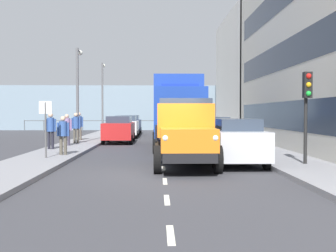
% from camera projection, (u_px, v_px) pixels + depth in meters
% --- Properties ---
extents(ground_plane, '(80.00, 80.00, 0.00)m').
position_uv_depth(ground_plane, '(161.00, 148.00, 23.08)').
color(ground_plane, '#38383D').
extents(sidewalk_left, '(2.41, 41.57, 0.15)m').
position_uv_depth(sidewalk_left, '(248.00, 146.00, 23.20)').
color(sidewalk_left, gray).
rests_on(sidewalk_left, ground_plane).
extents(sidewalk_right, '(2.41, 41.57, 0.15)m').
position_uv_depth(sidewalk_right, '(74.00, 146.00, 22.96)').
color(sidewalk_right, gray).
rests_on(sidewalk_right, ground_plane).
extents(road_centreline_markings, '(0.12, 37.47, 0.01)m').
position_uv_depth(road_centreline_markings, '(161.00, 149.00, 22.43)').
color(road_centreline_markings, silver).
rests_on(road_centreline_markings, ground_plane).
extents(building_far_block, '(8.08, 13.42, 10.70)m').
position_uv_depth(building_far_block, '(271.00, 75.00, 37.72)').
color(building_far_block, silver).
rests_on(building_far_block, ground_plane).
extents(sea_horizon, '(80.00, 0.80, 5.00)m').
position_uv_depth(sea_horizon, '(159.00, 108.00, 46.77)').
color(sea_horizon, gray).
rests_on(sea_horizon, ground_plane).
extents(seawall_railing, '(28.08, 0.08, 1.20)m').
position_uv_depth(seawall_railing, '(160.00, 123.00, 43.22)').
color(seawall_railing, '#4C5156').
rests_on(seawall_railing, ground_plane).
extents(truck_vintage_orange, '(2.17, 5.64, 2.43)m').
position_uv_depth(truck_vintage_orange, '(185.00, 134.00, 14.50)').
color(truck_vintage_orange, black).
rests_on(truck_vintage_orange, ground_plane).
extents(lorry_cargo_blue, '(2.58, 8.20, 3.87)m').
position_uv_depth(lorry_cargo_blue, '(177.00, 110.00, 22.37)').
color(lorry_cargo_blue, '#193899').
rests_on(lorry_cargo_blue, ground_plane).
extents(car_silver_kerbside_near, '(1.84, 4.38, 1.72)m').
position_uv_depth(car_silver_kerbside_near, '(235.00, 141.00, 15.40)').
color(car_silver_kerbside_near, '#B7BABF').
rests_on(car_silver_kerbside_near, ground_plane).
extents(car_grey_kerbside_1, '(1.80, 4.23, 1.72)m').
position_uv_depth(car_grey_kerbside_1, '(213.00, 133.00, 21.75)').
color(car_grey_kerbside_1, slate).
rests_on(car_grey_kerbside_1, ground_plane).
extents(car_red_oppositeside_0, '(1.88, 4.13, 1.72)m').
position_uv_depth(car_red_oppositeside_0, '(119.00, 129.00, 26.53)').
color(car_red_oppositeside_0, '#B21E1E').
rests_on(car_red_oppositeside_0, ground_plane).
extents(car_white_oppositeside_1, '(1.93, 4.06, 1.72)m').
position_uv_depth(car_white_oppositeside_1, '(126.00, 126.00, 32.28)').
color(car_white_oppositeside_1, white).
rests_on(car_white_oppositeside_1, ground_plane).
extents(car_navy_oppositeside_2, '(1.90, 4.37, 1.72)m').
position_uv_depth(car_navy_oppositeside_2, '(130.00, 124.00, 37.36)').
color(car_navy_oppositeside_2, navy).
rests_on(car_navy_oppositeside_2, ground_plane).
extents(pedestrian_in_dark_coat, '(0.53, 0.34, 1.65)m').
position_uv_depth(pedestrian_in_dark_coat, '(63.00, 132.00, 17.62)').
color(pedestrian_in_dark_coat, '#4C473D').
rests_on(pedestrian_in_dark_coat, sidewalk_right).
extents(pedestrian_couple_b, '(0.53, 0.34, 1.78)m').
position_uv_depth(pedestrian_couple_b, '(51.00, 128.00, 20.43)').
color(pedestrian_couple_b, black).
rests_on(pedestrian_couple_b, sidewalk_right).
extents(pedestrian_by_lamp, '(0.53, 0.34, 1.72)m').
position_uv_depth(pedestrian_by_lamp, '(67.00, 127.00, 22.64)').
color(pedestrian_by_lamp, '#383342').
rests_on(pedestrian_by_lamp, sidewalk_right).
extents(pedestrian_strolling, '(0.53, 0.34, 1.78)m').
position_uv_depth(pedestrian_strolling, '(76.00, 125.00, 24.32)').
color(pedestrian_strolling, '#4C473D').
rests_on(pedestrian_strolling, sidewalk_right).
extents(pedestrian_with_bag, '(0.53, 0.34, 1.82)m').
position_uv_depth(pedestrian_with_bag, '(79.00, 124.00, 27.17)').
color(pedestrian_with_bag, '#4C473D').
rests_on(pedestrian_with_bag, sidewalk_right).
extents(traffic_light_near, '(0.28, 0.41, 3.20)m').
position_uv_depth(traffic_light_near, '(307.00, 97.00, 14.39)').
color(traffic_light_near, black).
rests_on(traffic_light_near, sidewalk_left).
extents(lamp_post_promenade, '(0.32, 1.14, 5.60)m').
position_uv_depth(lamp_post_promenade, '(78.00, 86.00, 24.52)').
color(lamp_post_promenade, '#59595B').
rests_on(lamp_post_promenade, sidewalk_right).
extents(lamp_post_far, '(0.32, 1.14, 6.15)m').
position_uv_depth(lamp_post_far, '(103.00, 91.00, 36.33)').
color(lamp_post_far, '#59595B').
rests_on(lamp_post_far, sidewalk_right).
extents(street_sign, '(0.50, 0.07, 2.25)m').
position_uv_depth(street_sign, '(46.00, 119.00, 16.40)').
color(street_sign, '#4C4C4C').
rests_on(street_sign, sidewalk_right).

